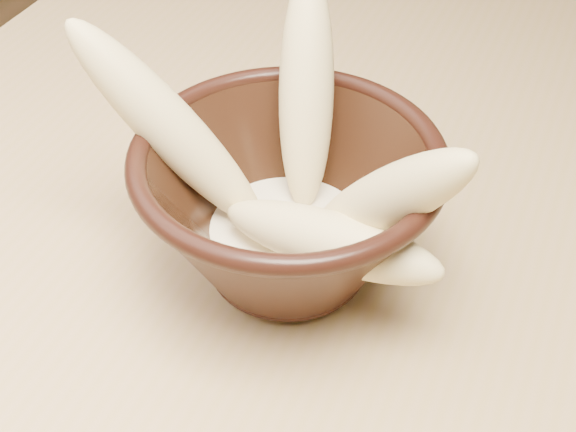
# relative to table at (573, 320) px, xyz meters

# --- Properties ---
(table) EXTENTS (1.20, 0.80, 0.75)m
(table) POSITION_rel_table_xyz_m (0.00, 0.00, 0.00)
(table) COLOR tan
(table) RESTS_ON ground
(bowl) EXTENTS (0.20, 0.20, 0.11)m
(bowl) POSITION_rel_table_xyz_m (-0.20, -0.11, 0.14)
(bowl) COLOR black
(bowl) RESTS_ON table
(milk_puddle) EXTENTS (0.11, 0.11, 0.02)m
(milk_puddle) POSITION_rel_table_xyz_m (-0.20, -0.11, 0.11)
(milk_puddle) COLOR beige
(milk_puddle) RESTS_ON bowl
(banana_upright) EXTENTS (0.07, 0.12, 0.15)m
(banana_upright) POSITION_rel_table_xyz_m (-0.21, -0.05, 0.19)
(banana_upright) COLOR #E8C789
(banana_upright) RESTS_ON bowl
(banana_left) EXTENTS (0.15, 0.05, 0.16)m
(banana_left) POSITION_rel_table_xyz_m (-0.28, -0.12, 0.18)
(banana_left) COLOR #E8C789
(banana_left) RESTS_ON bowl
(banana_right) EXTENTS (0.13, 0.07, 0.13)m
(banana_right) POSITION_rel_table_xyz_m (-0.13, -0.12, 0.17)
(banana_right) COLOR #E8C789
(banana_right) RESTS_ON bowl
(banana_across) EXTENTS (0.15, 0.05, 0.05)m
(banana_across) POSITION_rel_table_xyz_m (-0.16, -0.13, 0.15)
(banana_across) COLOR #E8C789
(banana_across) RESTS_ON bowl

